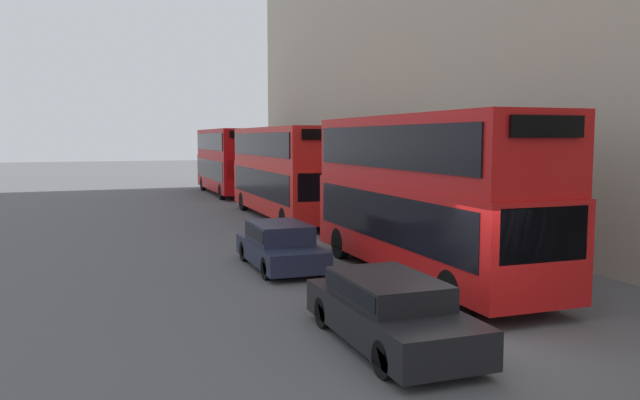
# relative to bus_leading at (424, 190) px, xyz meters

# --- Properties ---
(ground_plane) EXTENTS (200.00, 200.00, 0.00)m
(ground_plane) POSITION_rel_bus_leading_xyz_m (-1.60, -4.94, -2.49)
(ground_plane) COLOR #515154
(bus_leading) EXTENTS (2.59, 10.02, 4.53)m
(bus_leading) POSITION_rel_bus_leading_xyz_m (0.00, 0.00, 0.00)
(bus_leading) COLOR red
(bus_leading) RESTS_ON ground
(bus_second_in_queue) EXTENTS (2.59, 11.18, 4.42)m
(bus_second_in_queue) POSITION_rel_bus_leading_xyz_m (-0.00, 13.78, -0.05)
(bus_second_in_queue) COLOR red
(bus_second_in_queue) RESTS_ON ground
(bus_third_in_queue) EXTENTS (2.59, 10.64, 4.51)m
(bus_third_in_queue) POSITION_rel_bus_leading_xyz_m (-0.00, 27.73, -0.01)
(bus_third_in_queue) COLOR #B20C0F
(bus_third_in_queue) RESTS_ON ground
(car_dark_sedan) EXTENTS (1.80, 4.56, 1.31)m
(car_dark_sedan) POSITION_rel_bus_leading_xyz_m (-3.40, -4.83, -1.79)
(car_dark_sedan) COLOR black
(car_dark_sedan) RESTS_ON ground
(car_hatchback) EXTENTS (1.78, 4.30, 1.36)m
(car_hatchback) POSITION_rel_bus_leading_xyz_m (-3.40, 2.68, -1.77)
(car_hatchback) COLOR #1E2338
(car_hatchback) RESTS_ON ground
(pedestrian) EXTENTS (0.36, 0.36, 1.84)m
(pedestrian) POSITION_rel_bus_leading_xyz_m (2.93, 29.47, -1.64)
(pedestrian) COLOR brown
(pedestrian) RESTS_ON ground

